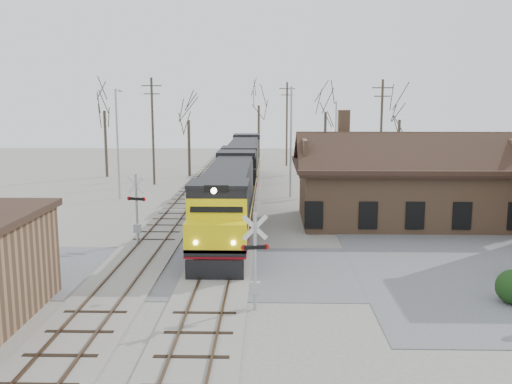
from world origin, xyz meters
TOP-DOWN VIEW (x-y plane):
  - ground at (0.00, 0.00)m, footprint 140.00×140.00m
  - road at (0.00, 0.00)m, footprint 60.00×9.00m
  - track_main at (0.00, 15.00)m, footprint 3.40×90.00m
  - track_siding at (-4.50, 15.00)m, footprint 3.40×90.00m
  - depot at (11.99, 12.00)m, footprint 15.20×9.31m
  - locomotive_lead at (0.00, 7.94)m, footprint 3.05×20.46m
  - locomotive_trailing at (0.00, 28.67)m, footprint 3.05×20.46m
  - crossbuck_near at (2.05, -5.25)m, footprint 1.18×0.32m
  - crossbuck_far at (-5.36, 5.39)m, footprint 1.20×0.40m
  - streetlight_a at (-10.50, 20.90)m, footprint 0.25×2.04m
  - streetlight_b at (4.51, 22.30)m, footprint 0.25×2.04m
  - streetlight_c at (9.90, 34.95)m, footprint 0.25×2.04m
  - utility_pole_a at (-9.08, 28.97)m, footprint 2.00×0.24m
  - utility_pole_b at (4.84, 45.34)m, footprint 2.00×0.24m
  - utility_pole_c at (13.48, 27.73)m, footprint 2.00×0.24m
  - tree_a at (-15.52, 34.58)m, footprint 4.88×4.88m
  - tree_b at (-6.36, 35.30)m, footprint 4.19×4.19m
  - tree_c at (1.15, 49.68)m, footprint 5.11×5.11m
  - tree_d at (9.24, 39.92)m, footprint 4.71×4.71m
  - tree_e at (17.18, 36.45)m, footprint 4.19×4.19m

SIDE VIEW (x-z plane):
  - ground at x=0.00m, z-range 0.00..0.00m
  - road at x=0.00m, z-range 0.00..0.03m
  - track_main at x=0.00m, z-range -0.05..0.19m
  - track_siding at x=-4.50m, z-range -0.05..0.19m
  - crossbuck_near at x=2.05m, z-range -0.13..4.02m
  - crossbuck_far at x=-5.36m, z-range -0.15..4.14m
  - locomotive_trailing at x=0.00m, z-range 0.24..4.54m
  - locomotive_lead at x=0.00m, z-range 0.12..4.66m
  - depot at x=11.99m, z-range -1.54..6.36m
  - streetlight_c at x=9.90m, z-range 0.53..8.86m
  - streetlight_a at x=-10.50m, z-range 0.54..10.05m
  - streetlight_b at x=4.51m, z-range 0.54..10.27m
  - utility_pole_c at x=13.48m, z-range 0.23..10.71m
  - utility_pole_b at x=4.84m, z-range 0.23..10.88m
  - utility_pole_a at x=-9.08m, z-range 0.23..10.94m
  - tree_b at x=-6.36m, z-range 2.17..12.43m
  - tree_e at x=17.18m, z-range 2.17..12.44m
  - tree_d at x=9.24m, z-range 2.45..13.98m
  - tree_a at x=-15.52m, z-range 2.54..14.49m
  - tree_c at x=1.15m, z-range 2.66..15.18m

